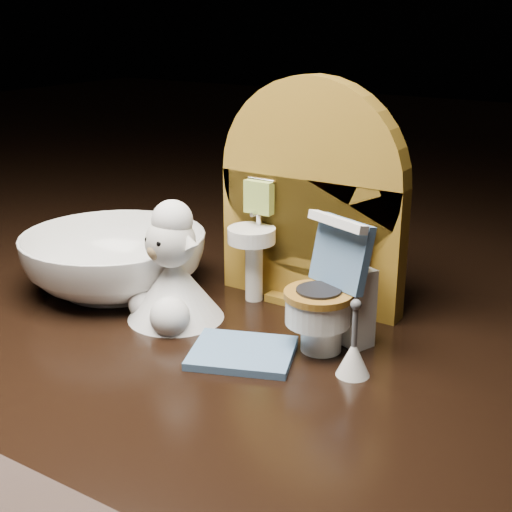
% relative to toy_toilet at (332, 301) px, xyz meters
% --- Properties ---
extents(backdrop_panel, '(0.13, 0.05, 0.15)m').
position_rel_toy_toilet_xyz_m(backdrop_panel, '(-0.04, 0.05, 0.04)').
color(backdrop_panel, olive).
rests_on(backdrop_panel, ground).
extents(toy_toilet, '(0.05, 0.05, 0.08)m').
position_rel_toy_toilet_xyz_m(toy_toilet, '(0.00, 0.00, 0.00)').
color(toy_toilet, white).
rests_on(toy_toilet, ground).
extents(bath_mat, '(0.07, 0.07, 0.00)m').
position_rel_toy_toilet_xyz_m(bath_mat, '(-0.04, -0.04, -0.03)').
color(bath_mat, '#5378A4').
rests_on(bath_mat, ground).
extents(toilet_brush, '(0.02, 0.02, 0.04)m').
position_rel_toy_toilet_xyz_m(toilet_brush, '(0.03, -0.02, -0.02)').
color(toilet_brush, white).
rests_on(toilet_brush, ground).
extents(plush_lamb, '(0.06, 0.06, 0.08)m').
position_rel_toy_toilet_xyz_m(plush_lamb, '(-0.10, -0.02, -0.00)').
color(plush_lamb, white).
rests_on(plush_lamb, ground).
extents(ceramic_bowl, '(0.16, 0.16, 0.04)m').
position_rel_toy_toilet_xyz_m(ceramic_bowl, '(-0.17, -0.00, -0.01)').
color(ceramic_bowl, white).
rests_on(ceramic_bowl, ground).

